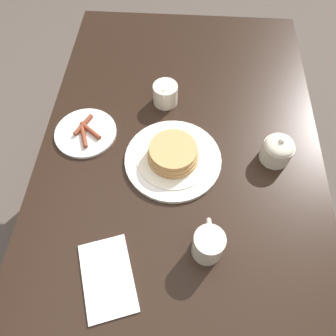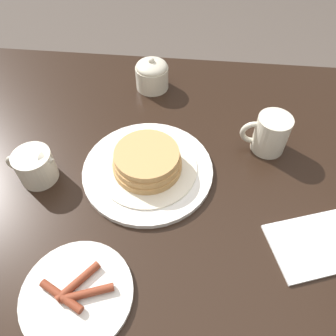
{
  "view_description": "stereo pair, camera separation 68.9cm",
  "coord_description": "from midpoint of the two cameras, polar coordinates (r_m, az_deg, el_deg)",
  "views": [
    {
      "loc": [
        -0.48,
        -0.0,
        1.58
      ],
      "look_at": [
        0.0,
        0.03,
        0.79
      ],
      "focal_mm": 35.0,
      "sensor_mm": 36.0,
      "label": 1
    },
    {
      "loc": [
        -0.04,
        0.47,
        1.33
      ],
      "look_at": [
        0.0,
        0.03,
        0.79
      ],
      "focal_mm": 35.0,
      "sensor_mm": 36.0,
      "label": 2
    }
  ],
  "objects": [
    {
      "name": "side_plate_bacon",
      "position": [
        0.8,
        -3.05,
        -1.64
      ],
      "size": [
        0.19,
        0.19,
        0.02
      ],
      "color": "silver",
      "rests_on": "dining_table"
    },
    {
      "name": "napkin",
      "position": [
        0.7,
        6.86,
        -35.02
      ],
      "size": [
        0.22,
        0.18,
        0.01
      ],
      "color": "white",
      "rests_on": "dining_table"
    },
    {
      "name": "creamer_pitcher",
      "position": [
        0.87,
        13.85,
        7.11
      ],
      "size": [
        0.11,
        0.08,
        0.08
      ],
      "color": "beige",
      "rests_on": "dining_table"
    },
    {
      "name": "sugar_bowl",
      "position": [
        0.9,
        36.58,
        -5.18
      ],
      "size": [
        0.09,
        0.09,
        0.09
      ],
      "color": "beige",
      "rests_on": "dining_table"
    },
    {
      "name": "dining_table",
      "position": [
        0.89,
        16.76,
        -14.03
      ],
      "size": [
        1.54,
        0.86,
        0.76
      ],
      "color": "black",
      "rests_on": "ground_plane"
    },
    {
      "name": "pancake_plate",
      "position": [
        0.77,
        17.51,
        -7.46
      ],
      "size": [
        0.29,
        0.29,
        0.06
      ],
      "color": "white",
      "rests_on": "dining_table"
    },
    {
      "name": "coffee_mug",
      "position": [
        0.72,
        28.92,
        -26.22
      ],
      "size": [
        0.11,
        0.08,
        0.09
      ],
      "color": "beige",
      "rests_on": "dining_table"
    },
    {
      "name": "ground_plane",
      "position": [
        1.5,
        10.24,
        -21.53
      ],
      "size": [
        8.0,
        8.0,
        0.0
      ],
      "primitive_type": "plane",
      "color": "#51473F"
    }
  ]
}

